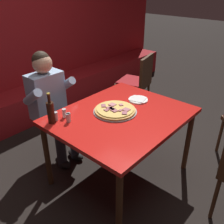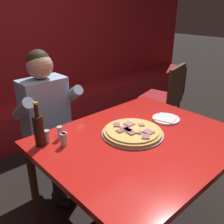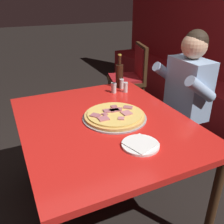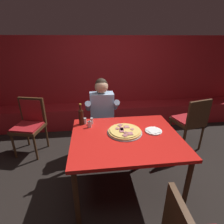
{
  "view_description": "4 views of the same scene",
  "coord_description": "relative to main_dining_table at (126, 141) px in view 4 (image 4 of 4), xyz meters",
  "views": [
    {
      "loc": [
        -1.65,
        -1.33,
        1.94
      ],
      "look_at": [
        -0.12,
        0.01,
        0.84
      ],
      "focal_mm": 40.0,
      "sensor_mm": 36.0,
      "label": 1
    },
    {
      "loc": [
        -1.13,
        -0.95,
        1.6
      ],
      "look_at": [
        -0.1,
        0.18,
        0.93
      ],
      "focal_mm": 40.0,
      "sensor_mm": 36.0,
      "label": 2
    },
    {
      "loc": [
        1.35,
        -0.57,
        1.54
      ],
      "look_at": [
        -0.09,
        0.1,
        0.77
      ],
      "focal_mm": 40.0,
      "sensor_mm": 36.0,
      "label": 3
    },
    {
      "loc": [
        -0.38,
        -1.77,
        1.85
      ],
      "look_at": [
        -0.14,
        0.2,
        1.0
      ],
      "focal_mm": 28.0,
      "sensor_mm": 36.0,
      "label": 4
    }
  ],
  "objects": [
    {
      "name": "ground_plane",
      "position": [
        0.0,
        0.0,
        -0.7
      ],
      "size": [
        24.0,
        24.0,
        0.0
      ],
      "primitive_type": "plane",
      "color": "black"
    },
    {
      "name": "booth_wall_panel",
      "position": [
        0.0,
        2.18,
        0.25
      ],
      "size": [
        6.8,
        0.16,
        1.9
      ],
      "primitive_type": "cube",
      "color": "#A3191E",
      "rests_on": "ground_plane"
    },
    {
      "name": "booth_bench",
      "position": [
        0.0,
        1.86,
        -0.47
      ],
      "size": [
        6.46,
        0.48,
        0.46
      ],
      "primitive_type": "cube",
      "color": "#A3191E",
      "rests_on": "ground_plane"
    },
    {
      "name": "main_dining_table",
      "position": [
        0.0,
        0.0,
        0.0
      ],
      "size": [
        1.29,
        1.07,
        0.77
      ],
      "color": "#422816",
      "rests_on": "ground_plane"
    },
    {
      "name": "pizza",
      "position": [
        -0.0,
        0.08,
        0.09
      ],
      "size": [
        0.43,
        0.43,
        0.05
      ],
      "color": "#9E9EA3",
      "rests_on": "main_dining_table"
    },
    {
      "name": "plate_white_paper",
      "position": [
        0.36,
        0.06,
        0.08
      ],
      "size": [
        0.21,
        0.21,
        0.02
      ],
      "color": "white",
      "rests_on": "main_dining_table"
    },
    {
      "name": "beer_bottle",
      "position": [
        -0.54,
        0.38,
        0.19
      ],
      "size": [
        0.07,
        0.07,
        0.29
      ],
      "color": "black",
      "rests_on": "main_dining_table"
    },
    {
      "name": "shaker_oregano",
      "position": [
        -0.49,
        0.38,
        0.11
      ],
      "size": [
        0.04,
        0.04,
        0.09
      ],
      "color": "silver",
      "rests_on": "main_dining_table"
    },
    {
      "name": "shaker_red_pepper_flakes",
      "position": [
        -0.4,
        0.37,
        0.11
      ],
      "size": [
        0.04,
        0.04,
        0.09
      ],
      "color": "silver",
      "rests_on": "main_dining_table"
    },
    {
      "name": "shaker_black_pepper",
      "position": [
        -0.42,
        0.27,
        0.11
      ],
      "size": [
        0.04,
        0.04,
        0.09
      ],
      "color": "silver",
      "rests_on": "main_dining_table"
    },
    {
      "name": "shaker_parmesan",
      "position": [
        -0.43,
        0.27,
        0.11
      ],
      "size": [
        0.04,
        0.04,
        0.09
      ],
      "color": "silver",
      "rests_on": "main_dining_table"
    },
    {
      "name": "diner_seated_blue_shirt",
      "position": [
        -0.23,
        0.81,
        0.01
      ],
      "size": [
        0.53,
        0.53,
        1.27
      ],
      "color": "black",
      "rests_on": "ground_plane"
    },
    {
      "name": "dining_chair_near_right",
      "position": [
        1.28,
        0.72,
        -0.12
      ],
      "size": [
        0.53,
        0.53,
        0.95
      ],
      "color": "#422816",
      "rests_on": "ground_plane"
    },
    {
      "name": "dining_chair_by_booth",
      "position": [
        -1.43,
        1.01,
        -0.14
      ],
      "size": [
        0.54,
        0.54,
        0.94
      ],
      "color": "#422816",
      "rests_on": "ground_plane"
    }
  ]
}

